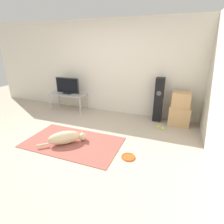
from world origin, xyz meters
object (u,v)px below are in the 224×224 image
cardboard_box_upper (181,99)px  floor_speaker (159,100)px  tennis_ball_by_boxes (158,127)px  tennis_ball_near_speaker (163,128)px  tv_stand (68,95)px  dog (66,138)px  frisbee (128,157)px  tv (67,86)px  cardboard_box_lower (179,116)px

cardboard_box_upper → floor_speaker: size_ratio=0.37×
tennis_ball_by_boxes → tennis_ball_near_speaker: same height
floor_speaker → tv_stand: floor_speaker is taller
tennis_ball_by_boxes → floor_speaker: bearing=99.8°
tennis_ball_by_boxes → dog: bearing=-140.3°
frisbee → tv: bearing=143.9°
cardboard_box_lower → tv_stand: tv_stand is taller
frisbee → floor_speaker: floor_speaker is taller
frisbee → tv_stand: (-2.40, 1.75, 0.45)m
dog → cardboard_box_lower: size_ratio=1.53×
floor_speaker → cardboard_box_upper: bearing=-7.6°
frisbee → tennis_ball_near_speaker: bearing=71.1°
dog → tv: 2.14m
tv_stand → tennis_ball_near_speaker: tv_stand is taller
dog → floor_speaker: floor_speaker is taller
cardboard_box_upper → tv: size_ratio=0.56×
tv → cardboard_box_upper: bearing=1.0°
tv_stand → cardboard_box_lower: bearing=1.2°
cardboard_box_lower → cardboard_box_upper: cardboard_box_upper is taller
frisbee → floor_speaker: (0.26, 1.88, 0.56)m
dog → tv_stand: 2.07m
dog → frisbee: size_ratio=3.04×
cardboard_box_lower → tennis_ball_by_boxes: cardboard_box_lower is taller
tennis_ball_by_boxes → tv: bearing=172.5°
frisbee → cardboard_box_upper: bearing=66.4°
dog → tennis_ball_by_boxes: size_ratio=11.54×
frisbee → cardboard_box_lower: bearing=66.3°
dog → cardboard_box_upper: size_ratio=1.79×
tv_stand → tv: tv is taller
floor_speaker → dog: bearing=-130.1°
tv → frisbee: bearing=-36.1°
dog → tennis_ball_near_speaker: bearing=37.2°
cardboard_box_lower → tv: 3.24m
frisbee → floor_speaker: bearing=82.2°
tv → tennis_ball_near_speaker: bearing=-7.6°
tv_stand → tv: (-0.00, 0.00, 0.29)m
dog → frisbee: 1.32m
cardboard_box_upper → tv_stand: (-3.19, -0.06, -0.20)m
dog → cardboard_box_upper: 2.81m
tv_stand → tv: size_ratio=1.46×
cardboard_box_upper → tv: bearing=-179.0°
frisbee → cardboard_box_lower: (0.80, 1.81, 0.23)m
dog → floor_speaker: (1.57, 1.86, 0.43)m
frisbee → cardboard_box_upper: (0.79, 1.81, 0.65)m
cardboard_box_upper → frisbee: bearing=-113.6°
floor_speaker → tv: size_ratio=1.50×
dog → floor_speaker: size_ratio=0.67×
cardboard_box_lower → floor_speaker: size_ratio=0.44×
floor_speaker → tennis_ball_near_speaker: floor_speaker is taller
tv_stand → tv: 0.29m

